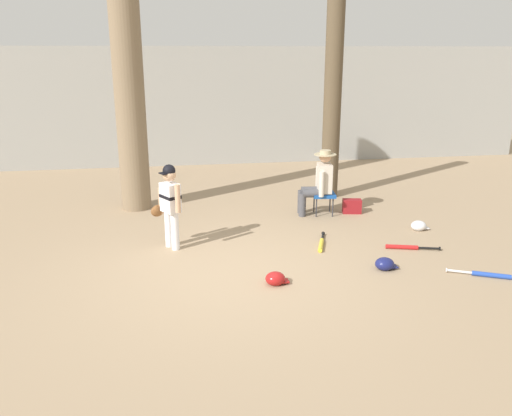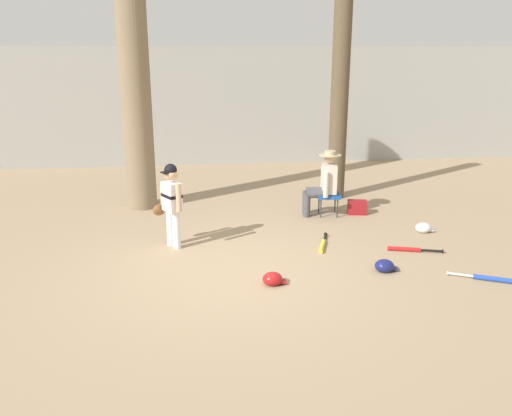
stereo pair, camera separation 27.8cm
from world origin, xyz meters
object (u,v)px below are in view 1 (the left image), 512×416
object	(u,v)px
batting_helmet_red	(275,279)
batting_helmet_navy	(385,264)
bat_red_barrel	(406,247)
bat_yellow_trainer	(321,244)
batting_helmet_white	(419,226)
tree_behind_spectator	(332,110)
tree_near_player	(128,74)
bat_blue_youth	(486,274)
folding_stool	(324,195)
young_ballplayer	(169,201)
handbag_beside_stool	(352,206)
seated_spectator	(319,181)

from	to	relation	value
batting_helmet_red	batting_helmet_navy	xyz separation A→B (m)	(1.59, 0.23, 0.00)
bat_red_barrel	batting_helmet_navy	size ratio (longest dim) A/B	2.54
bat_yellow_trainer	batting_helmet_white	bearing A→B (deg)	14.22
tree_behind_spectator	batting_helmet_white	world-z (taller)	tree_behind_spectator
tree_near_player	tree_behind_spectator	distance (m)	3.97
bat_blue_youth	batting_helmet_navy	distance (m)	1.33
tree_near_player	batting_helmet_navy	world-z (taller)	tree_near_player
tree_near_player	folding_stool	distance (m)	4.16
batting_helmet_white	batting_helmet_navy	distance (m)	1.92
young_ballplayer	batting_helmet_red	xyz separation A→B (m)	(1.32, -1.55, -0.67)
tree_near_player	batting_helmet_white	distance (m)	5.75
tree_behind_spectator	bat_yellow_trainer	size ratio (longest dim) A/B	5.28
handbag_beside_stool	bat_blue_youth	world-z (taller)	handbag_beside_stool
tree_near_player	folding_stool	size ratio (longest dim) A/B	13.20
bat_yellow_trainer	seated_spectator	bearing A→B (deg)	76.26
bat_yellow_trainer	bat_red_barrel	bearing A→B (deg)	-15.70
handbag_beside_stool	batting_helmet_navy	world-z (taller)	handbag_beside_stool
young_ballplayer	bat_yellow_trainer	world-z (taller)	young_ballplayer
bat_red_barrel	tree_behind_spectator	bearing A→B (deg)	95.11
tree_behind_spectator	bat_red_barrel	xyz separation A→B (m)	(0.28, -3.13, -1.74)
bat_yellow_trainer	batting_helmet_red	xyz separation A→B (m)	(-0.97, -1.25, 0.04)
tree_near_player	tree_behind_spectator	world-z (taller)	tree_near_player
handbag_beside_stool	batting_helmet_navy	distance (m)	2.63
tree_behind_spectator	seated_spectator	world-z (taller)	tree_behind_spectator
tree_behind_spectator	bat_yellow_trainer	world-z (taller)	tree_behind_spectator
batting_helmet_navy	tree_behind_spectator	bearing A→B (deg)	84.83
young_ballplayer	bat_red_barrel	size ratio (longest dim) A/B	1.64
tree_behind_spectator	folding_stool	world-z (taller)	tree_behind_spectator
bat_blue_youth	batting_helmet_white	distance (m)	1.94
young_ballplayer	handbag_beside_stool	xyz separation A→B (m)	(3.33, 1.28, -0.61)
batting_helmet_navy	folding_stool	bearing A→B (deg)	92.76
folding_stool	batting_helmet_navy	xyz separation A→B (m)	(0.13, -2.60, -0.29)
batting_helmet_red	bat_blue_youth	bearing A→B (deg)	-4.65
tree_near_player	young_ballplayer	bearing A→B (deg)	-74.16
tree_near_player	seated_spectator	distance (m)	3.94
handbag_beside_stool	bat_blue_youth	bearing A→B (deg)	-75.03
tree_behind_spectator	batting_helmet_red	world-z (taller)	tree_behind_spectator
folding_stool	handbag_beside_stool	bearing A→B (deg)	-0.40
tree_behind_spectator	batting_helmet_navy	xyz separation A→B (m)	(-0.34, -3.81, -1.69)
tree_near_player	bat_yellow_trainer	world-z (taller)	tree_near_player
seated_spectator	batting_helmet_white	world-z (taller)	seated_spectator
tree_near_player	bat_blue_youth	world-z (taller)	tree_near_player
tree_behind_spectator	bat_blue_youth	size ratio (longest dim) A/B	5.42
bat_yellow_trainer	batting_helmet_white	size ratio (longest dim) A/B	2.59
seated_spectator	bat_yellow_trainer	distance (m)	1.75
young_ballplayer	bat_blue_youth	world-z (taller)	young_ballplayer
bat_red_barrel	handbag_beside_stool	bearing A→B (deg)	95.89
folding_stool	batting_helmet_navy	distance (m)	2.62
folding_stool	seated_spectator	bearing A→B (deg)	172.82
seated_spectator	folding_stool	bearing A→B (deg)	-7.18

